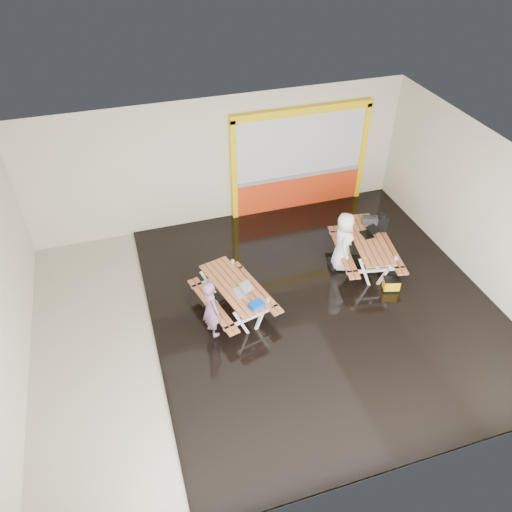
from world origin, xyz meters
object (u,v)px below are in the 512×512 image
object	(u,v)px
dark_case	(338,263)
blue_pouch	(257,305)
laptop_left	(243,290)
laptop_right	(369,233)
person_right	(343,241)
toolbox	(370,220)
picnic_table_left	(234,292)
picnic_table_right	(367,245)
backpack	(381,223)
person_left	(211,308)
fluke_bag	(391,284)

from	to	relation	value
dark_case	blue_pouch	bearing A→B (deg)	-150.38
laptop_left	laptop_right	size ratio (longest dim) A/B	1.01
person_right	toolbox	size ratio (longest dim) A/B	3.48
picnic_table_left	picnic_table_right	xyz separation A→B (m)	(3.50, 0.60, 0.03)
backpack	person_left	bearing A→B (deg)	-160.11
picnic_table_right	dark_case	bearing A→B (deg)	169.91
picnic_table_right	person_right	world-z (taller)	person_right
person_left	person_right	bearing A→B (deg)	-88.08
laptop_left	toolbox	xyz separation A→B (m)	(3.70, 1.43, 0.08)
picnic_table_left	person_right	bearing A→B (deg)	12.61
laptop_left	dark_case	distance (m)	2.98
person_right	toolbox	world-z (taller)	person_right
picnic_table_left	laptop_right	world-z (taller)	laptop_right
laptop_left	picnic_table_left	bearing A→B (deg)	116.02
laptop_right	dark_case	xyz separation A→B (m)	(-0.73, -0.02, -0.74)
picnic_table_left	laptop_right	distance (m)	3.68
dark_case	laptop_left	bearing A→B (deg)	-160.40
laptop_right	fluke_bag	world-z (taller)	laptop_right
toolbox	person_right	bearing A→B (deg)	-151.09
picnic_table_right	person_left	distance (m)	4.29
person_left	laptop_left	world-z (taller)	person_left
person_right	backpack	distance (m)	1.43
toolbox	person_left	bearing A→B (deg)	-158.82
person_right	backpack	world-z (taller)	person_right
person_left	backpack	xyz separation A→B (m)	(4.81, 1.74, -0.07)
picnic_table_left	backpack	distance (m)	4.35
laptop_right	fluke_bag	distance (m)	1.37
laptop_left	dark_case	bearing A→B (deg)	19.60
picnic_table_right	laptop_left	size ratio (longest dim) A/B	5.64
backpack	dark_case	world-z (taller)	backpack
picnic_table_left	toolbox	bearing A→B (deg)	17.03
picnic_table_left	laptop_right	bearing A→B (deg)	11.68
dark_case	backpack	bearing A→B (deg)	19.44
backpack	person_right	bearing A→B (deg)	-157.51
blue_pouch	fluke_bag	distance (m)	3.44
dark_case	fluke_bag	bearing A→B (deg)	-55.93
person_right	blue_pouch	size ratio (longest dim) A/B	5.13
blue_pouch	fluke_bag	world-z (taller)	blue_pouch
blue_pouch	backpack	bearing A→B (deg)	26.35
person_right	dark_case	distance (m)	0.73
blue_pouch	laptop_left	bearing A→B (deg)	107.41
laptop_right	toolbox	bearing A→B (deg)	61.04
laptop_right	person_left	bearing A→B (deg)	-162.91
laptop_right	laptop_left	bearing A→B (deg)	-163.94
person_right	laptop_right	bearing A→B (deg)	-60.25
laptop_right	toolbox	size ratio (longest dim) A/B	0.92
person_right	dark_case	bearing A→B (deg)	27.00
person_left	person_right	world-z (taller)	person_right
laptop_left	person_right	bearing A→B (deg)	18.10
person_left	backpack	size ratio (longest dim) A/B	2.72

